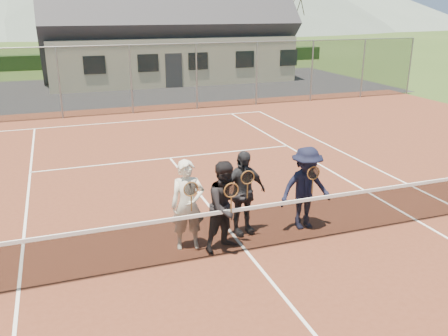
{
  "coord_description": "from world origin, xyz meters",
  "views": [
    {
      "loc": [
        -3.16,
        -7.6,
        4.53
      ],
      "look_at": [
        0.07,
        1.5,
        1.25
      ],
      "focal_mm": 38.0,
      "sensor_mm": 36.0,
      "label": 1
    }
  ],
  "objects_px": {
    "tennis_net": "(247,227)",
    "player_a": "(188,205)",
    "clubhouse": "(165,16)",
    "player_b": "(226,206)",
    "player_d": "(306,188)",
    "player_c": "(242,193)"
  },
  "relations": [
    {
      "from": "tennis_net",
      "to": "player_c",
      "type": "height_order",
      "value": "player_c"
    },
    {
      "from": "tennis_net",
      "to": "player_b",
      "type": "relative_size",
      "value": 6.49
    },
    {
      "from": "player_c",
      "to": "clubhouse",
      "type": "bearing_deg",
      "value": 80.75
    },
    {
      "from": "clubhouse",
      "to": "player_c",
      "type": "distance_m",
      "value": 23.72
    },
    {
      "from": "player_c",
      "to": "player_d",
      "type": "relative_size",
      "value": 1.0
    },
    {
      "from": "tennis_net",
      "to": "player_c",
      "type": "bearing_deg",
      "value": 74.48
    },
    {
      "from": "player_a",
      "to": "player_c",
      "type": "height_order",
      "value": "same"
    },
    {
      "from": "player_a",
      "to": "clubhouse",
      "type": "bearing_deg",
      "value": 77.94
    },
    {
      "from": "clubhouse",
      "to": "player_d",
      "type": "relative_size",
      "value": 8.67
    },
    {
      "from": "player_a",
      "to": "player_c",
      "type": "xyz_separation_m",
      "value": [
        1.23,
        0.24,
        -0.0
      ]
    },
    {
      "from": "clubhouse",
      "to": "player_d",
      "type": "bearing_deg",
      "value": -95.92
    },
    {
      "from": "player_b",
      "to": "clubhouse",
      "type": "bearing_deg",
      "value": 79.67
    },
    {
      "from": "clubhouse",
      "to": "player_b",
      "type": "bearing_deg",
      "value": -100.33
    },
    {
      "from": "player_a",
      "to": "player_c",
      "type": "relative_size",
      "value": 1.0
    },
    {
      "from": "player_a",
      "to": "player_d",
      "type": "bearing_deg",
      "value": 0.74
    },
    {
      "from": "tennis_net",
      "to": "player_a",
      "type": "xyz_separation_m",
      "value": [
        -1.01,
        0.55,
        0.38
      ]
    },
    {
      "from": "player_b",
      "to": "player_d",
      "type": "xyz_separation_m",
      "value": [
        1.9,
        0.34,
        -0.0
      ]
    },
    {
      "from": "tennis_net",
      "to": "player_d",
      "type": "height_order",
      "value": "player_d"
    },
    {
      "from": "clubhouse",
      "to": "player_b",
      "type": "xyz_separation_m",
      "value": [
        -4.33,
        -23.75,
        -3.07
      ]
    },
    {
      "from": "clubhouse",
      "to": "player_c",
      "type": "xyz_separation_m",
      "value": [
        -3.78,
        -23.21,
        -3.07
      ]
    },
    {
      "from": "player_b",
      "to": "player_d",
      "type": "height_order",
      "value": "same"
    },
    {
      "from": "clubhouse",
      "to": "player_b",
      "type": "height_order",
      "value": "clubhouse"
    }
  ]
}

